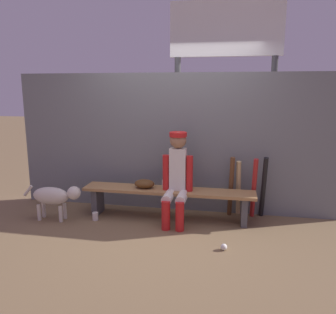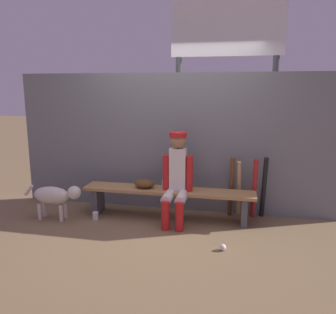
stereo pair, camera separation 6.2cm
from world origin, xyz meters
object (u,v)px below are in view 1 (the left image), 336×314
player_seated (177,176)px  bat_aluminum_red (254,188)px  bat_wood_dark (231,187)px  cup_on_ground (95,216)px  dog (55,196)px  baseball_glove (144,184)px  bat_aluminum_black (263,187)px  scoreboard (229,52)px  dugout_bench (168,196)px  baseball (224,247)px  cup_on_bench (165,184)px  bat_wood_natural (238,188)px

player_seated → bat_aluminum_red: size_ratio=1.40×
bat_wood_dark → cup_on_ground: size_ratio=7.85×
player_seated → dog: bearing=-171.6°
baseball_glove → cup_on_ground: (-0.63, -0.25, -0.43)m
bat_wood_dark → bat_aluminum_black: 0.44m
baseball_glove → bat_wood_dark: (1.18, 0.25, -0.05)m
scoreboard → player_seated: bearing=-112.7°
dugout_bench → scoreboard: 2.51m
bat_wood_dark → baseball: 1.13m
bat_aluminum_red → bat_aluminum_black: bearing=12.1°
cup_on_bench → dugout_bench: bearing=-47.9°
bat_aluminum_red → cup_on_bench: (-1.21, -0.17, 0.04)m
baseball_glove → bat_wood_natural: size_ratio=0.35×
dugout_bench → baseball: bearing=-45.7°
baseball_glove → bat_aluminum_red: size_ratio=0.32×
player_seated → scoreboard: scoreboard is taller
dugout_bench → cup_on_ground: (-0.97, -0.25, -0.27)m
cup_on_ground → scoreboard: scoreboard is taller
cup_on_ground → dog: dog is taller
bat_aluminum_black → scoreboard: (-0.55, 1.07, 1.89)m
cup_on_bench → scoreboard: bearing=58.0°
bat_wood_dark → dog: size_ratio=1.02×
dog → dugout_bench: bearing=12.8°
bat_wood_dark → baseball_glove: bearing=-168.0°
dugout_bench → scoreboard: size_ratio=0.70×
baseball → cup_on_ground: cup_on_ground is taller
bat_aluminum_black → scoreboard: scoreboard is taller
dugout_bench → player_seated: 0.36m
dugout_bench → bat_aluminum_red: (1.15, 0.23, 0.10)m
player_seated → bat_wood_dark: (0.71, 0.35, -0.21)m
cup_on_bench → player_seated: bearing=-40.4°
bat_wood_dark → baseball: (-0.05, -1.06, -0.39)m
dugout_bench → bat_aluminum_red: bat_aluminum_red is taller
player_seated → baseball_glove: player_seated is taller
bat_wood_dark → cup_on_bench: bat_wood_dark is taller
bat_wood_dark → cup_on_bench: (-0.90, -0.19, 0.04)m
bat_wood_dark → bat_wood_natural: size_ratio=1.08×
player_seated → cup_on_bench: (-0.19, 0.16, -0.17)m
player_seated → cup_on_bench: 0.31m
baseball_glove → cup_on_bench: 0.28m
scoreboard → dog: 3.43m
baseball_glove → bat_aluminum_red: bat_aluminum_red is taller
player_seated → baseball: bearing=-47.2°
dugout_bench → dog: (-1.50, -0.34, 0.01)m
player_seated → baseball_glove: (-0.47, 0.10, -0.17)m
bat_wood_natural → dog: bearing=-165.1°
player_seated → cup_on_bench: player_seated is taller
bat_aluminum_black → dog: bearing=-167.8°
cup_on_bench → dog: bearing=-164.3°
player_seated → cup_on_bench: size_ratio=11.03×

